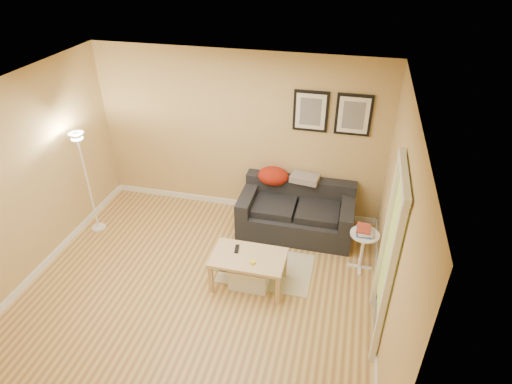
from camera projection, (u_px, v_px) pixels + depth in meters
floor at (200, 288)px, 5.60m from camera, size 4.50×4.50×0.00m
ceiling at (182, 97)px, 4.22m from camera, size 4.50×4.50×0.00m
wall_back at (239, 135)px, 6.56m from camera, size 4.50×0.00×4.50m
wall_front at (99, 347)px, 3.26m from camera, size 4.50×0.00×4.50m
wall_left at (24, 182)px, 5.36m from camera, size 0.00×4.00×4.00m
wall_right at (395, 234)px, 4.46m from camera, size 0.00×4.00×4.00m
baseboard_back at (240, 203)px, 7.21m from camera, size 4.50×0.02×0.10m
baseboard_left at (50, 258)px, 6.02m from camera, size 0.02×4.00×0.10m
baseboard_right at (376, 316)px, 5.13m from camera, size 0.02×4.00×0.10m
sofa at (296, 210)px, 6.46m from camera, size 1.70×0.90×0.75m
red_throw at (273, 176)px, 6.55m from camera, size 0.48×0.36×0.28m
plaid_throw at (305, 178)px, 6.48m from camera, size 0.45×0.32×0.10m
framed_print_left at (311, 111)px, 6.06m from camera, size 0.50×0.04×0.60m
framed_print_right at (354, 115)px, 5.94m from camera, size 0.50×0.04×0.60m
area_rug at (266, 268)px, 5.91m from camera, size 1.25×0.85×0.01m
green_runner at (236, 261)px, 6.03m from camera, size 0.70×0.50×0.01m
coffee_table at (249, 270)px, 5.54m from camera, size 1.01×0.70×0.47m
remote_control at (237, 249)px, 5.53m from camera, size 0.07×0.17×0.02m
tape_roll at (253, 262)px, 5.30m from camera, size 0.07×0.07×0.03m
storage_bin at (250, 275)px, 5.58m from camera, size 0.52×0.38×0.32m
side_table at (362, 251)px, 5.78m from camera, size 0.39×0.39×0.59m
book_stack at (364, 230)px, 5.62m from camera, size 0.22×0.28×0.08m
floor_lamp at (89, 186)px, 6.30m from camera, size 0.21×0.21×1.63m
doorway at (386, 262)px, 4.50m from camera, size 0.12×1.01×2.13m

